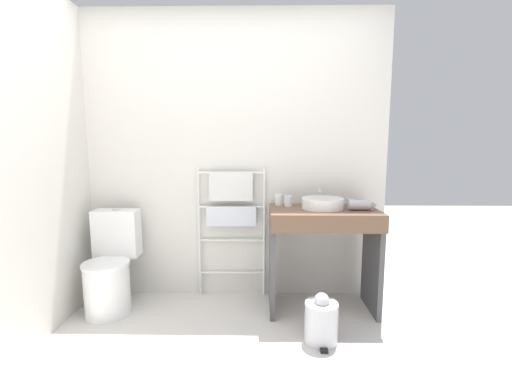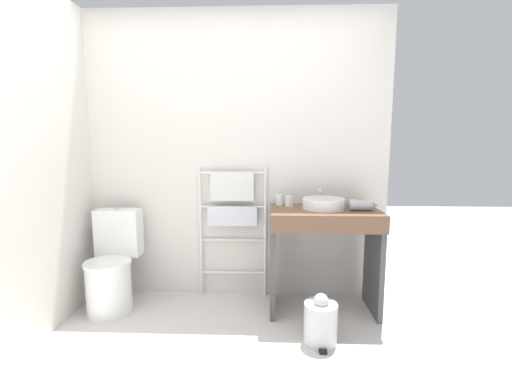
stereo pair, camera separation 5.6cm
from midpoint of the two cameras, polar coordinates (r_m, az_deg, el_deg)
The scene contains 11 objects.
wall_back at distance 3.06m, azimuth -3.52°, elevation 5.77°, with size 2.73×0.12×2.49m, color silver.
wall_side at distance 2.78m, azimuth -33.21°, elevation 4.28°, with size 0.12×2.12×2.49m, color silver.
toilet at distance 3.12m, azimuth -22.35°, elevation -11.74°, with size 0.37×0.50×0.82m.
towel_radiator at distance 3.00m, azimuth -3.42°, elevation -2.61°, with size 0.60×0.06×1.16m.
vanity_counter at distance 2.84m, azimuth 11.77°, elevation -8.47°, with size 0.86×0.51×0.85m.
sink_basin at distance 2.81m, azimuth 11.77°, elevation -1.83°, with size 0.34×0.34×0.08m.
faucet at distance 2.98m, azimuth 11.21°, elevation -0.42°, with size 0.02×0.10×0.14m.
cup_near_wall at distance 2.92m, azimuth 4.57°, elevation -1.29°, with size 0.06×0.06×0.09m.
cup_near_edge at distance 2.87m, azimuth 6.11°, elevation -1.51°, with size 0.07×0.07×0.09m.
hair_dryer at distance 2.82m, azimuth 17.69°, elevation -2.09°, with size 0.23×0.18×0.08m.
trash_bin at distance 2.56m, azimuth 11.36°, elevation -20.42°, with size 0.23×0.26×0.35m.
Camera 2 is at (0.33, -1.56, 1.36)m, focal length 24.00 mm.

